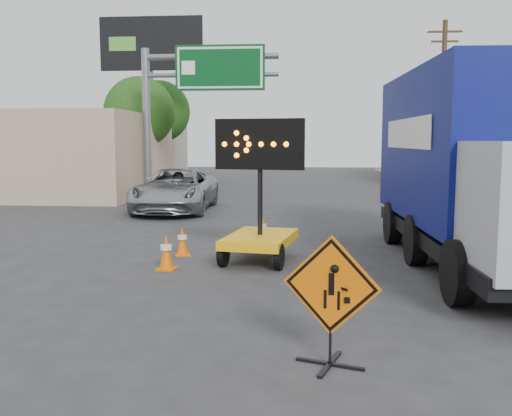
# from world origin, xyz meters

# --- Properties ---
(ground) EXTENTS (100.00, 100.00, 0.00)m
(ground) POSITION_xyz_m (0.00, 0.00, 0.00)
(ground) COLOR #2D2D30
(ground) RESTS_ON ground
(curb_right) EXTENTS (0.40, 60.00, 0.12)m
(curb_right) POSITION_xyz_m (7.20, 15.00, 0.06)
(curb_right) COLOR gray
(curb_right) RESTS_ON ground
(storefront_left_near) EXTENTS (14.00, 10.00, 4.00)m
(storefront_left_near) POSITION_xyz_m (-14.00, 20.00, 2.00)
(storefront_left_near) COLOR tan
(storefront_left_near) RESTS_ON ground
(storefront_left_far) EXTENTS (12.00, 10.00, 4.40)m
(storefront_left_far) POSITION_xyz_m (-15.00, 34.00, 2.20)
(storefront_left_far) COLOR #A6988A
(storefront_left_far) RESTS_ON ground
(building_right_far) EXTENTS (10.00, 14.00, 4.60)m
(building_right_far) POSITION_xyz_m (13.00, 30.00, 2.30)
(building_right_far) COLOR tan
(building_right_far) RESTS_ON ground
(highway_gantry) EXTENTS (6.18, 0.38, 6.90)m
(highway_gantry) POSITION_xyz_m (-4.43, 17.96, 5.07)
(highway_gantry) COLOR slate
(highway_gantry) RESTS_ON ground
(billboard) EXTENTS (6.10, 0.54, 9.85)m
(billboard) POSITION_xyz_m (-8.35, 25.87, 7.35)
(billboard) COLOR slate
(billboard) RESTS_ON ground
(utility_pole_far) EXTENTS (1.80, 0.26, 9.00)m
(utility_pole_far) POSITION_xyz_m (8.00, 24.00, 4.68)
(utility_pole_far) COLOR #46361E
(utility_pole_far) RESTS_ON ground
(tree_left_near) EXTENTS (3.71, 3.71, 6.03)m
(tree_left_near) POSITION_xyz_m (-8.00, 22.00, 4.16)
(tree_left_near) COLOR #46361E
(tree_left_near) RESTS_ON ground
(tree_left_far) EXTENTS (4.10, 4.10, 6.66)m
(tree_left_far) POSITION_xyz_m (-9.00, 30.00, 4.60)
(tree_left_far) COLOR #46361E
(tree_left_far) RESTS_ON ground
(construction_sign) EXTENTS (1.15, 0.83, 1.60)m
(construction_sign) POSITION_xyz_m (1.02, -0.99, 0.85)
(construction_sign) COLOR black
(construction_sign) RESTS_ON ground
(arrow_board) EXTENTS (2.00, 2.43, 3.18)m
(arrow_board) POSITION_xyz_m (-0.30, 4.94, 0.71)
(arrow_board) COLOR #F9AE0D
(arrow_board) RESTS_ON ground
(pickup_truck) EXTENTS (2.84, 5.89, 1.62)m
(pickup_truck) POSITION_xyz_m (-4.24, 13.77, 0.81)
(pickup_truck) COLOR #A3A6AA
(pickup_truck) RESTS_ON ground
(box_truck) EXTENTS (3.09, 9.01, 4.24)m
(box_truck) POSITION_xyz_m (4.38, 4.83, 1.92)
(box_truck) COLOR black
(box_truck) RESTS_ON ground
(cone_a) EXTENTS (0.43, 0.43, 0.75)m
(cone_a) POSITION_xyz_m (-2.19, 3.90, 0.38)
(cone_a) COLOR #E76404
(cone_a) RESTS_ON ground
(cone_b) EXTENTS (0.44, 0.44, 0.69)m
(cone_b) POSITION_xyz_m (-2.18, 5.40, 0.34)
(cone_b) COLOR #E76404
(cone_b) RESTS_ON ground
(cone_c) EXTENTS (0.37, 0.37, 0.67)m
(cone_c) POSITION_xyz_m (-0.43, 7.42, 0.33)
(cone_c) COLOR #E76404
(cone_c) RESTS_ON ground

